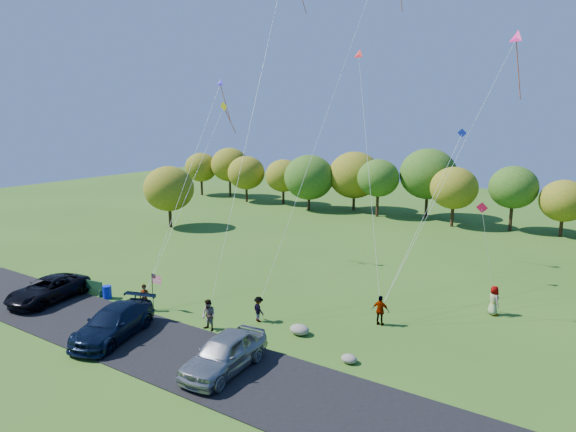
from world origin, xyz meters
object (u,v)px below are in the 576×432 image
object	(u,v)px
flyer_b	(209,315)
park_bench	(93,287)
minivan_navy	(113,323)
flyer_c	(259,309)
flyer_e	(494,300)
flyer_a	(145,298)
minivan_silver	(224,353)
trash_barrel	(107,292)
minivan_dark	(48,290)
flyer_d	(380,311)

from	to	relation	value
flyer_b	park_bench	bearing A→B (deg)	-173.62
minivan_navy	flyer_c	xyz separation A→B (m)	(5.41, 6.56, -0.13)
minivan_navy	flyer_e	size ratio (longest dim) A/B	3.15
flyer_a	flyer_c	size ratio (longest dim) A/B	1.11
minivan_silver	trash_barrel	size ratio (longest dim) A/B	6.02
minivan_dark	trash_barrel	world-z (taller)	minivan_dark
minivan_navy	minivan_silver	bearing A→B (deg)	-12.91
flyer_b	park_bench	distance (m)	10.99
flyer_e	minivan_dark	bearing A→B (deg)	77.49
flyer_d	park_bench	bearing A→B (deg)	13.72
flyer_b	trash_barrel	world-z (taller)	flyer_b
flyer_e	park_bench	xyz separation A→B (m)	(-24.44, -11.88, -0.37)
minivan_silver	flyer_a	distance (m)	10.15
minivan_silver	flyer_b	distance (m)	5.20
flyer_a	flyer_d	world-z (taller)	flyer_d
minivan_silver	flyer_c	xyz separation A→B (m)	(-2.37, 5.99, -0.19)
flyer_b	park_bench	world-z (taller)	flyer_b
park_bench	flyer_a	bearing A→B (deg)	-9.30
flyer_a	flyer_d	size ratio (longest dim) A/B	0.96
flyer_c	trash_barrel	xyz separation A→B (m)	(-11.19, -2.61, -0.34)
minivan_navy	park_bench	bearing A→B (deg)	134.98
minivan_dark	trash_barrel	xyz separation A→B (m)	(2.82, 2.63, -0.41)
minivan_dark	flyer_a	distance (m)	7.24
minivan_dark	park_bench	bearing A→B (deg)	51.60
trash_barrel	flyer_e	bearing A→B (deg)	27.10
flyer_d	trash_barrel	distance (m)	18.74
minivan_navy	minivan_dark	bearing A→B (deg)	154.18
flyer_b	flyer_e	distance (m)	17.93
minivan_silver	flyer_c	size ratio (longest dim) A/B	3.42
flyer_a	flyer_d	distance (m)	15.09
minivan_navy	trash_barrel	size ratio (longest dim) A/B	6.63
flyer_a	flyer_b	size ratio (longest dim) A/B	0.94
minivan_dark	minivan_silver	bearing A→B (deg)	-12.36
trash_barrel	minivan_navy	bearing A→B (deg)	-34.36
flyer_a	trash_barrel	world-z (taller)	flyer_a
minivan_dark	trash_barrel	distance (m)	3.88
minivan_dark	flyer_b	size ratio (longest dim) A/B	3.06
flyer_b	flyer_e	world-z (taller)	flyer_e
trash_barrel	minivan_dark	bearing A→B (deg)	-137.10
flyer_b	flyer_a	bearing A→B (deg)	-173.70
minivan_dark	minivan_navy	size ratio (longest dim) A/B	0.96
park_bench	trash_barrel	bearing A→B (deg)	-4.96
minivan_dark	flyer_c	xyz separation A→B (m)	(14.01, 5.23, -0.06)
flyer_a	flyer_b	xyz separation A→B (m)	(5.57, 0.00, 0.05)
minivan_dark	minivan_navy	xyz separation A→B (m)	(8.61, -1.33, 0.07)
park_bench	trash_barrel	distance (m)	1.46
minivan_silver	flyer_e	size ratio (longest dim) A/B	2.86
flyer_e	park_bench	distance (m)	27.17
minivan_silver	flyer_a	size ratio (longest dim) A/B	3.07
flyer_e	minivan_silver	bearing A→B (deg)	106.47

